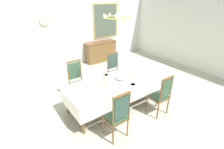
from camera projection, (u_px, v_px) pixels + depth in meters
The scene contains 20 objects.
ground at pixel (114, 103), 4.76m from camera, with size 8.19×6.68×0.04m, color #B5B7A5.
back_wall at pixel (64, 31), 6.59m from camera, with size 8.19×0.08×3.01m, color silver.
right_wall at pixel (202, 32), 6.29m from camera, with size 0.08×6.68×3.01m, color silver.
dining_table at pixel (117, 83), 4.37m from camera, with size 2.67×1.07×0.74m.
tablecloth at pixel (117, 84), 4.38m from camera, with size 2.69×1.09×0.40m.
chair_south_a at pixel (117, 115), 3.35m from camera, with size 0.44×0.42×1.13m.
chair_north_a at pixel (77, 80), 4.74m from camera, with size 0.44×0.42×1.14m.
chair_south_b at pixel (161, 95), 4.06m from camera, with size 0.44×0.42×1.08m.
chair_north_b at pixel (115, 69), 5.44m from camera, with size 0.44×0.42×1.13m.
soup_tureen at pixel (120, 76), 4.35m from camera, with size 0.29×0.29×0.23m.
candlestick_west at pixel (104, 79), 4.07m from camera, with size 0.07×0.07×0.38m.
candlestick_east at pixel (128, 73), 4.49m from camera, with size 0.07×0.07×0.32m.
bowl_near_left at pixel (133, 85), 4.11m from camera, with size 0.15×0.15×0.03m.
bowl_near_right at pixel (106, 75), 4.59m from camera, with size 0.18×0.18×0.04m.
spoon_primary at pixel (135, 83), 4.19m from camera, with size 0.05×0.18×0.01m.
spoon_secondary at pixel (102, 77), 4.55m from camera, with size 0.03×0.18×0.01m.
sideboard at pixel (101, 51), 7.61m from camera, with size 1.44×0.48×0.90m.
mounted_clock at pixel (44, 21), 5.99m from camera, with size 0.34×0.06×0.34m.
framed_painting at pixel (106, 21), 7.48m from camera, with size 1.26×0.05×1.46m.
chandelier at pixel (118, 17), 3.66m from camera, with size 0.65×0.65×0.66m.
Camera 1 is at (-2.35, -3.19, 2.74)m, focal length 26.70 mm.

